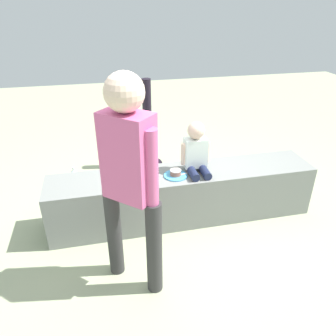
# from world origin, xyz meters

# --- Properties ---
(ground_plane) EXTENTS (12.00, 12.00, 0.00)m
(ground_plane) POSITION_xyz_m (0.00, 0.00, 0.00)
(ground_plane) COLOR #9EA782
(concrete_ledge) EXTENTS (2.56, 0.46, 0.52)m
(concrete_ledge) POSITION_xyz_m (0.00, 0.00, 0.26)
(concrete_ledge) COLOR gray
(concrete_ledge) RESTS_ON ground_plane
(child_seated) EXTENTS (0.28, 0.32, 0.48)m
(child_seated) POSITION_xyz_m (0.12, 0.01, 0.73)
(child_seated) COLOR #1B2241
(child_seated) RESTS_ON concrete_ledge
(adult_standing) EXTENTS (0.38, 0.37, 1.63)m
(adult_standing) POSITION_xyz_m (-0.58, -0.72, 0.98)
(adult_standing) COLOR #2F2E2F
(adult_standing) RESTS_ON ground_plane
(cake_plate) EXTENTS (0.22, 0.22, 0.07)m
(cake_plate) POSITION_xyz_m (-0.09, -0.05, 0.54)
(cake_plate) COLOR #4CA5D8
(cake_plate) RESTS_ON concrete_ledge
(gift_bag) EXTENTS (0.22, 0.11, 0.32)m
(gift_bag) POSITION_xyz_m (-0.18, 0.43, 0.14)
(gift_bag) COLOR #B259BF
(gift_bag) RESTS_ON ground_plane
(railing_post) EXTENTS (0.36, 0.36, 1.14)m
(railing_post) POSITION_xyz_m (-0.14, 1.19, 0.43)
(railing_post) COLOR black
(railing_post) RESTS_ON ground_plane
(water_bottle_near_gift) EXTENTS (0.07, 0.07, 0.24)m
(water_bottle_near_gift) POSITION_xyz_m (-1.08, 0.88, 0.11)
(water_bottle_near_gift) COLOR silver
(water_bottle_near_gift) RESTS_ON ground_plane
(party_cup_red) EXTENTS (0.08, 0.08, 0.11)m
(party_cup_red) POSITION_xyz_m (0.56, 0.54, 0.06)
(party_cup_red) COLOR red
(party_cup_red) RESTS_ON ground_plane
(cake_box_white) EXTENTS (0.33, 0.29, 0.14)m
(cake_box_white) POSITION_xyz_m (-0.40, 0.78, 0.07)
(cake_box_white) COLOR white
(cake_box_white) RESTS_ON ground_plane
(handbag_black_leather) EXTENTS (0.31, 0.13, 0.30)m
(handbag_black_leather) POSITION_xyz_m (0.94, 0.58, 0.10)
(handbag_black_leather) COLOR black
(handbag_black_leather) RESTS_ON ground_plane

